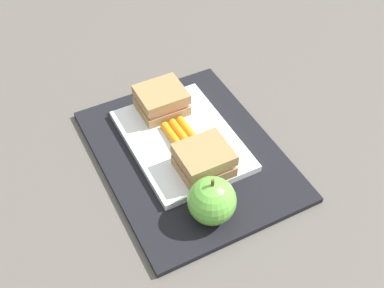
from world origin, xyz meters
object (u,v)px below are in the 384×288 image
object	(u,v)px
food_tray	(182,140)
sandwich_half_left	(161,100)
sandwich_half_right	(204,160)
carrot_sticks_bundle	(181,135)
apple	(212,201)

from	to	relation	value
food_tray	sandwich_half_left	world-z (taller)	sandwich_half_left
sandwich_half_right	carrot_sticks_bundle	distance (m)	0.08
food_tray	sandwich_half_right	world-z (taller)	sandwich_half_right
sandwich_half_left	apple	distance (m)	0.23
carrot_sticks_bundle	sandwich_half_right	bearing A→B (deg)	0.44
sandwich_half_left	apple	xyz separation A→B (m)	(0.23, -0.03, 0.00)
food_tray	sandwich_half_right	distance (m)	0.08
sandwich_half_right	food_tray	bearing A→B (deg)	180.00
sandwich_half_right	apple	world-z (taller)	apple
apple	sandwich_half_right	bearing A→B (deg)	159.73
carrot_sticks_bundle	sandwich_half_left	bearing A→B (deg)	179.56
apple	food_tray	bearing A→B (deg)	169.74
sandwich_half_right	carrot_sticks_bundle	bearing A→B (deg)	-179.56
food_tray	apple	xyz separation A→B (m)	(0.15, -0.03, 0.03)
food_tray	carrot_sticks_bundle	bearing A→B (deg)	-72.42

